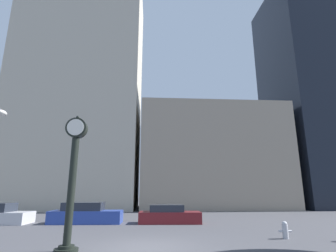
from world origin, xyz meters
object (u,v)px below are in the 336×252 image
(street_clock, at_px, (73,176))
(car_blue, at_px, (86,214))
(fire_hydrant_far, at_px, (285,230))
(car_maroon, at_px, (169,215))

(street_clock, xyz_separation_m, car_blue, (-1.40, 8.67, -2.06))
(street_clock, bearing_deg, fire_hydrant_far, 13.00)
(street_clock, relative_size, car_maroon, 1.19)
(car_maroon, bearing_deg, car_blue, 179.61)
(street_clock, xyz_separation_m, car_maroon, (4.22, 8.39, -2.13))
(car_maroon, bearing_deg, fire_hydrant_far, -49.97)
(fire_hydrant_far, bearing_deg, street_clock, -167.00)
(car_blue, height_order, fire_hydrant_far, car_blue)
(car_blue, xyz_separation_m, car_maroon, (5.62, -0.28, -0.07))
(car_blue, distance_m, car_maroon, 5.63)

